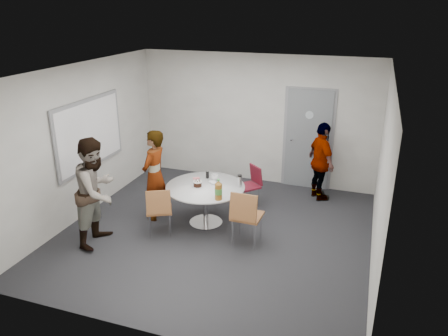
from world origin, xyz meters
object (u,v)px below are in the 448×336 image
at_px(whiteboard, 90,134).
at_px(person_right, 321,162).
at_px(door, 308,140).
at_px(chair_near_left, 159,207).
at_px(table, 207,191).
at_px(person_left, 97,191).
at_px(chair_far, 251,182).
at_px(chair_near_right, 246,213).
at_px(person_main, 155,175).

height_order(whiteboard, person_right, whiteboard).
bearing_deg(door, chair_near_left, -123.97).
distance_m(table, person_left, 1.82).
bearing_deg(person_left, chair_far, -44.59).
distance_m(chair_near_right, person_main, 1.86).
relative_size(door, chair_far, 2.70).
xyz_separation_m(person_left, person_right, (3.12, 2.80, -0.10)).
height_order(chair_near_left, person_left, person_left).
bearing_deg(person_main, table, 95.75).
xyz_separation_m(table, chair_far, (0.52, 0.98, -0.14)).
height_order(door, chair_far, door).
distance_m(chair_far, person_left, 2.87).
bearing_deg(person_right, door, 0.35).
height_order(whiteboard, chair_far, whiteboard).
distance_m(door, chair_near_right, 2.81).
relative_size(chair_near_right, person_left, 0.54).
bearing_deg(person_main, person_left, -21.47).
xyz_separation_m(door, chair_near_right, (-0.52, -2.73, -0.45)).
xyz_separation_m(chair_near_left, person_right, (2.29, 2.35, 0.25)).
bearing_deg(whiteboard, chair_far, 20.68).
xyz_separation_m(table, person_main, (-0.96, -0.06, 0.20)).
xyz_separation_m(door, person_right, (0.35, -0.53, -0.25)).
relative_size(chair_near_left, person_left, 0.49).
xyz_separation_m(whiteboard, person_right, (3.91, 1.75, -0.68)).
relative_size(table, person_left, 0.77).
xyz_separation_m(door, table, (-1.35, -2.23, -0.41)).
bearing_deg(chair_near_left, whiteboard, 133.06).
xyz_separation_m(chair_far, person_left, (-1.94, -2.08, 0.40)).
xyz_separation_m(door, person_left, (-2.77, -3.34, -0.15)).
xyz_separation_m(door, person_main, (-2.31, -2.29, -0.21)).
xyz_separation_m(chair_near_left, person_left, (-0.83, -0.46, 0.36)).
bearing_deg(table, door, 58.87).
relative_size(whiteboard, chair_near_left, 2.22).
bearing_deg(chair_near_right, door, 80.64).
bearing_deg(table, person_left, -142.21).
bearing_deg(person_right, chair_near_right, 125.29).
relative_size(person_main, person_right, 1.05).
distance_m(whiteboard, chair_near_right, 3.20).
bearing_deg(person_right, whiteboard, 80.97).
bearing_deg(person_right, person_left, 98.79).
xyz_separation_m(person_main, person_right, (2.66, 1.76, -0.04)).
bearing_deg(chair_near_left, chair_far, 29.01).
bearing_deg(person_left, chair_near_right, -76.52).
xyz_separation_m(whiteboard, chair_near_left, (1.62, -0.60, -0.93)).
height_order(person_main, person_left, person_left).
relative_size(chair_near_left, person_right, 0.55).
height_order(chair_far, person_main, person_main).
height_order(door, whiteboard, door).
distance_m(table, person_main, 0.98).
xyz_separation_m(table, chair_near_right, (0.83, -0.49, -0.04)).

